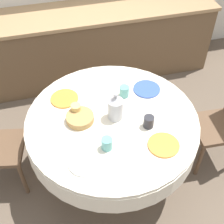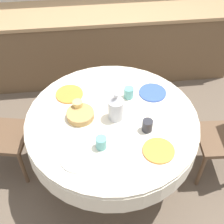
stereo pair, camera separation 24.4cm
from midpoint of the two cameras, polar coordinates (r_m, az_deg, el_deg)
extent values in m
plane|color=brown|center=(3.10, 2.29, -11.00)|extent=(12.00, 12.00, 0.00)
cube|color=brown|center=(3.91, -0.81, 12.07)|extent=(3.20, 0.60, 0.84)
cube|color=#A37F56|center=(3.68, -0.88, 17.78)|extent=(3.24, 0.64, 0.04)
cylinder|color=brown|center=(3.08, 2.31, -10.79)|extent=(0.44, 0.44, 0.04)
cylinder|color=brown|center=(2.86, 2.47, -7.76)|extent=(0.11, 0.11, 0.51)
cylinder|color=silver|center=(2.59, 2.70, -3.23)|extent=(1.41, 1.41, 0.18)
cylinder|color=silver|center=(2.51, 2.78, -1.66)|extent=(1.40, 1.40, 0.03)
cube|color=brown|center=(2.98, 21.54, -4.70)|extent=(0.42, 0.42, 0.04)
cylinder|color=brown|center=(2.99, 18.26, -10.37)|extent=(0.04, 0.04, 0.42)
cylinder|color=brown|center=(3.18, 16.54, -5.15)|extent=(0.04, 0.04, 0.42)
cube|color=brown|center=(2.91, -16.86, -4.34)|extent=(0.47, 0.47, 0.04)
cylinder|color=brown|center=(3.14, -12.02, -4.88)|extent=(0.04, 0.04, 0.42)
cylinder|color=brown|center=(2.94, -13.64, -10.17)|extent=(0.04, 0.04, 0.42)
cylinder|color=white|center=(2.24, -3.33, -8.73)|extent=(0.24, 0.24, 0.01)
cylinder|color=#5BA39E|center=(2.27, 1.09, -5.82)|extent=(0.08, 0.08, 0.10)
cylinder|color=orange|center=(2.33, 11.52, -7.10)|extent=(0.24, 0.24, 0.01)
cylinder|color=#28282D|center=(2.41, 9.37, -2.61)|extent=(0.08, 0.08, 0.10)
cylinder|color=orange|center=(2.71, -5.26, 3.15)|extent=(0.24, 0.24, 0.01)
cylinder|color=#DBB766|center=(2.53, -3.54, 0.95)|extent=(0.08, 0.08, 0.10)
cylinder|color=#3856AD|center=(2.75, 9.97, 3.39)|extent=(0.24, 0.24, 0.01)
cylinder|color=#5BA39E|center=(2.66, 5.71, 3.39)|extent=(0.08, 0.08, 0.10)
cylinder|color=#B2B2B7|center=(2.45, 3.56, 0.33)|extent=(0.12, 0.12, 0.18)
cone|color=#B2B2B7|center=(2.37, 3.68, 2.19)|extent=(0.11, 0.11, 0.04)
sphere|color=#B2B2B7|center=(2.35, 3.72, 2.89)|extent=(0.04, 0.04, 0.04)
cylinder|color=#AD844C|center=(2.49, -3.04, -0.66)|extent=(0.22, 0.22, 0.06)
camera|label=1|loc=(0.12, -87.13, 2.94)|focal=50.00mm
camera|label=2|loc=(0.12, 92.87, -2.94)|focal=50.00mm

